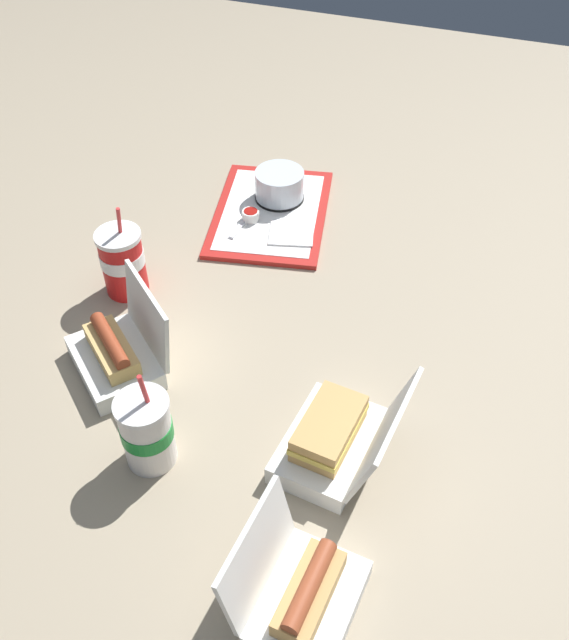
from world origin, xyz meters
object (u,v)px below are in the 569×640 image
(ketchup_cup, at_px, (251,215))
(cake_container, at_px, (280,186))
(clamshell_hotdog_center, at_px, (118,353))
(clamshell_sandwich_left, at_px, (334,438))
(food_tray, at_px, (271,213))
(soda_cup_back, at_px, (123,261))
(plastic_fork, at_px, (241,224))
(soda_cup_right, at_px, (147,431))
(clamshell_hotdog_corner, at_px, (303,595))

(ketchup_cup, bearing_deg, cake_container, -18.42)
(clamshell_hotdog_center, distance_m, clamshell_sandwich_left, 0.44)
(food_tray, relative_size, clamshell_sandwich_left, 1.82)
(ketchup_cup, relative_size, soda_cup_back, 0.19)
(plastic_fork, distance_m, soda_cup_right, 0.64)
(clamshell_sandwich_left, distance_m, soda_cup_right, 0.31)
(cake_container, bearing_deg, food_tray, 177.08)
(clamshell_hotdog_center, distance_m, clamshell_hotdog_corner, 0.57)
(plastic_fork, bearing_deg, cake_container, -15.32)
(soda_cup_back, relative_size, soda_cup_right, 1.01)
(clamshell_sandwich_left, height_order, soda_cup_right, soda_cup_right)
(ketchup_cup, xyz_separation_m, soda_cup_right, (-0.66, -0.07, 0.05))
(clamshell_sandwich_left, relative_size, clamshell_hotdog_corner, 1.16)
(food_tray, bearing_deg, clamshell_hotdog_center, 169.25)
(plastic_fork, distance_m, clamshell_hotdog_center, 0.48)
(soda_cup_back, distance_m, soda_cup_right, 0.44)
(ketchup_cup, distance_m, soda_cup_right, 0.67)
(food_tray, relative_size, clamshell_hotdog_corner, 2.11)
(plastic_fork, relative_size, soda_cup_back, 0.53)
(plastic_fork, bearing_deg, clamshell_sandwich_left, -140.05)
(clamshell_hotdog_center, height_order, soda_cup_right, soda_cup_right)
(ketchup_cup, height_order, clamshell_hotdog_center, clamshell_hotdog_center)
(ketchup_cup, bearing_deg, soda_cup_back, 150.88)
(food_tray, bearing_deg, clamshell_hotdog_corner, -157.47)
(clamshell_hotdog_center, bearing_deg, clamshell_hotdog_corner, -124.93)
(cake_container, height_order, clamshell_hotdog_center, clamshell_hotdog_center)
(clamshell_hotdog_center, xyz_separation_m, clamshell_sandwich_left, (-0.06, -0.43, 0.00))
(food_tray, relative_size, clamshell_hotdog_center, 1.72)
(clamshell_hotdog_center, bearing_deg, cake_container, -10.04)
(ketchup_cup, xyz_separation_m, clamshell_sandwich_left, (-0.56, -0.36, 0.02))
(ketchup_cup, bearing_deg, soda_cup_right, -173.61)
(plastic_fork, height_order, soda_cup_right, soda_cup_right)
(cake_container, xyz_separation_m, ketchup_cup, (-0.10, 0.03, -0.02))
(cake_container, xyz_separation_m, plastic_fork, (-0.13, 0.05, -0.03))
(plastic_fork, height_order, clamshell_hotdog_corner, clamshell_hotdog_corner)
(plastic_fork, xyz_separation_m, clamshell_hotdog_corner, (-0.80, -0.41, 0.02))
(cake_container, relative_size, plastic_fork, 1.08)
(clamshell_hotdog_corner, bearing_deg, ketchup_cup, 25.51)
(soda_cup_right, bearing_deg, clamshell_hotdog_center, 41.96)
(clamshell_sandwich_left, bearing_deg, ketchup_cup, 33.04)
(clamshell_hotdog_corner, bearing_deg, soda_cup_right, 63.03)
(cake_container, bearing_deg, plastic_fork, 160.04)
(clamshell_hotdog_corner, distance_m, soda_cup_right, 0.36)
(cake_container, xyz_separation_m, clamshell_hotdog_center, (-0.60, 0.11, -0.01))
(cake_container, height_order, plastic_fork, cake_container)
(cake_container, height_order, soda_cup_back, soda_cup_back)
(soda_cup_right, bearing_deg, ketchup_cup, 6.39)
(clamshell_sandwich_left, distance_m, clamshell_hotdog_corner, 0.27)
(food_tray, distance_m, clamshell_hotdog_corner, 0.95)
(clamshell_hotdog_corner, relative_size, soda_cup_right, 0.95)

